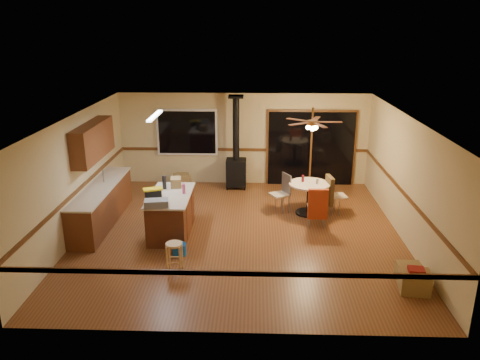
{
  "coord_description": "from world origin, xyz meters",
  "views": [
    {
      "loc": [
        0.33,
        -9.42,
        4.4
      ],
      "look_at": [
        0.0,
        0.3,
        1.15
      ],
      "focal_mm": 35.0,
      "sensor_mm": 36.0,
      "label": 1
    }
  ],
  "objects_px": {
    "dining_table": "(309,193)",
    "toolbox_grey": "(156,203)",
    "kitchen_island": "(171,214)",
    "blue_bucket": "(179,249)",
    "toolbox_black": "(153,194)",
    "bar_stool": "(175,257)",
    "box_corner_a": "(415,282)",
    "wood_stove": "(236,163)",
    "chair_right": "(331,190)",
    "box_corner_b": "(409,273)",
    "chair_left": "(283,188)",
    "chair_near": "(318,204)",
    "box_under_window": "(181,180)"
  },
  "relations": [
    {
      "from": "wood_stove",
      "to": "chair_near",
      "type": "relative_size",
      "value": 3.6
    },
    {
      "from": "dining_table",
      "to": "toolbox_grey",
      "type": "bearing_deg",
      "value": -149.55
    },
    {
      "from": "kitchen_island",
      "to": "wood_stove",
      "type": "height_order",
      "value": "wood_stove"
    },
    {
      "from": "toolbox_black",
      "to": "bar_stool",
      "type": "relative_size",
      "value": 0.59
    },
    {
      "from": "wood_stove",
      "to": "chair_left",
      "type": "height_order",
      "value": "wood_stove"
    },
    {
      "from": "bar_stool",
      "to": "box_under_window",
      "type": "xyz_separation_m",
      "value": [
        -0.62,
        4.77,
        -0.1
      ]
    },
    {
      "from": "blue_bucket",
      "to": "chair_near",
      "type": "height_order",
      "value": "chair_near"
    },
    {
      "from": "chair_right",
      "to": "box_corner_b",
      "type": "distance_m",
      "value": 3.34
    },
    {
      "from": "bar_stool",
      "to": "blue_bucket",
      "type": "relative_size",
      "value": 2.0
    },
    {
      "from": "wood_stove",
      "to": "toolbox_grey",
      "type": "distance_m",
      "value": 4.04
    },
    {
      "from": "blue_bucket",
      "to": "kitchen_island",
      "type": "bearing_deg",
      "value": 107.67
    },
    {
      "from": "blue_bucket",
      "to": "dining_table",
      "type": "distance_m",
      "value": 3.62
    },
    {
      "from": "box_corner_b",
      "to": "chair_left",
      "type": "bearing_deg",
      "value": 122.17
    },
    {
      "from": "bar_stool",
      "to": "box_corner_b",
      "type": "height_order",
      "value": "bar_stool"
    },
    {
      "from": "wood_stove",
      "to": "bar_stool",
      "type": "distance_m",
      "value": 4.84
    },
    {
      "from": "kitchen_island",
      "to": "blue_bucket",
      "type": "height_order",
      "value": "kitchen_island"
    },
    {
      "from": "bar_stool",
      "to": "chair_near",
      "type": "xyz_separation_m",
      "value": [
        2.89,
        2.01,
        0.31
      ]
    },
    {
      "from": "box_under_window",
      "to": "chair_right",
      "type": "bearing_deg",
      "value": -25.35
    },
    {
      "from": "box_corner_a",
      "to": "wood_stove",
      "type": "bearing_deg",
      "value": 121.93
    },
    {
      "from": "toolbox_black",
      "to": "box_corner_b",
      "type": "bearing_deg",
      "value": -19.15
    },
    {
      "from": "wood_stove",
      "to": "blue_bucket",
      "type": "xyz_separation_m",
      "value": [
        -0.97,
        -4.09,
        -0.61
      ]
    },
    {
      "from": "kitchen_island",
      "to": "dining_table",
      "type": "bearing_deg",
      "value": 21.26
    },
    {
      "from": "toolbox_grey",
      "to": "box_under_window",
      "type": "bearing_deg",
      "value": 91.82
    },
    {
      "from": "box_corner_b",
      "to": "chair_right",
      "type": "bearing_deg",
      "value": 106.65
    },
    {
      "from": "wood_stove",
      "to": "chair_right",
      "type": "distance_m",
      "value": 2.97
    },
    {
      "from": "bar_stool",
      "to": "chair_left",
      "type": "bearing_deg",
      "value": 54.38
    },
    {
      "from": "box_corner_a",
      "to": "chair_near",
      "type": "bearing_deg",
      "value": 117.92
    },
    {
      "from": "toolbox_black",
      "to": "box_under_window",
      "type": "height_order",
      "value": "toolbox_black"
    },
    {
      "from": "toolbox_grey",
      "to": "box_corner_b",
      "type": "distance_m",
      "value": 4.97
    },
    {
      "from": "dining_table",
      "to": "chair_left",
      "type": "relative_size",
      "value": 1.79
    },
    {
      "from": "dining_table",
      "to": "box_corner_a",
      "type": "distance_m",
      "value": 3.78
    },
    {
      "from": "chair_left",
      "to": "chair_near",
      "type": "height_order",
      "value": "same"
    },
    {
      "from": "chair_near",
      "to": "dining_table",
      "type": "bearing_deg",
      "value": 96.48
    },
    {
      "from": "dining_table",
      "to": "box_corner_b",
      "type": "bearing_deg",
      "value": -65.01
    },
    {
      "from": "wood_stove",
      "to": "dining_table",
      "type": "bearing_deg",
      "value": -44.99
    },
    {
      "from": "kitchen_island",
      "to": "toolbox_grey",
      "type": "relative_size",
      "value": 3.5
    },
    {
      "from": "wood_stove",
      "to": "toolbox_black",
      "type": "distance_m",
      "value": 3.66
    },
    {
      "from": "wood_stove",
      "to": "chair_near",
      "type": "xyz_separation_m",
      "value": [
        1.93,
        -2.71,
        -0.13
      ]
    },
    {
      "from": "box_corner_a",
      "to": "box_corner_b",
      "type": "bearing_deg",
      "value": 90.0
    },
    {
      "from": "kitchen_island",
      "to": "dining_table",
      "type": "height_order",
      "value": "kitchen_island"
    },
    {
      "from": "bar_stool",
      "to": "box_corner_a",
      "type": "bearing_deg",
      "value": -7.68
    },
    {
      "from": "toolbox_black",
      "to": "dining_table",
      "type": "xyz_separation_m",
      "value": [
        3.45,
        1.44,
        -0.46
      ]
    },
    {
      "from": "toolbox_black",
      "to": "chair_right",
      "type": "distance_m",
      "value": 4.25
    },
    {
      "from": "bar_stool",
      "to": "dining_table",
      "type": "bearing_deg",
      "value": 46.06
    },
    {
      "from": "dining_table",
      "to": "box_under_window",
      "type": "distance_m",
      "value": 3.91
    },
    {
      "from": "kitchen_island",
      "to": "toolbox_black",
      "type": "height_order",
      "value": "toolbox_black"
    },
    {
      "from": "kitchen_island",
      "to": "toolbox_grey",
      "type": "height_order",
      "value": "toolbox_grey"
    },
    {
      "from": "dining_table",
      "to": "toolbox_black",
      "type": "bearing_deg",
      "value": -157.37
    },
    {
      "from": "wood_stove",
      "to": "chair_right",
      "type": "relative_size",
      "value": 3.6
    },
    {
      "from": "box_under_window",
      "to": "box_corner_a",
      "type": "relative_size",
      "value": 0.94
    }
  ]
}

